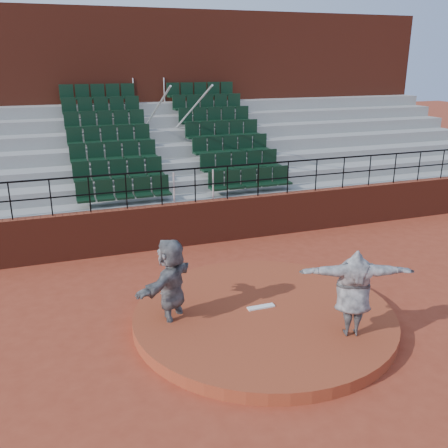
{
  "coord_description": "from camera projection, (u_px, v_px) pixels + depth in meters",
  "views": [
    {
      "loc": [
        -3.96,
        -8.58,
        5.33
      ],
      "look_at": [
        0.0,
        2.5,
        1.4
      ],
      "focal_mm": 40.0,
      "sensor_mm": 36.0,
      "label": 1
    }
  ],
  "objects": [
    {
      "name": "ground",
      "position": [
        263.0,
        321.0,
        10.62
      ],
      "size": [
        90.0,
        90.0,
        0.0
      ],
      "primitive_type": "plane",
      "color": "#963822",
      "rests_on": "ground"
    },
    {
      "name": "pitchers_mound",
      "position": [
        264.0,
        316.0,
        10.58
      ],
      "size": [
        5.5,
        5.5,
        0.25
      ],
      "primitive_type": "cylinder",
      "color": "#993D22",
      "rests_on": "ground"
    },
    {
      "name": "press_box_facade",
      "position": [
        142.0,
        103.0,
        20.75
      ],
      "size": [
        24.0,
        3.0,
        7.1
      ],
      "primitive_type": "cube",
      "color": "maroon",
      "rests_on": "ground"
    },
    {
      "name": "seating_deck",
      "position": [
        166.0,
        172.0,
        17.89
      ],
      "size": [
        24.0,
        5.97,
        4.63
      ],
      "color": "gray",
      "rests_on": "ground"
    },
    {
      "name": "pitcher",
      "position": [
        353.0,
        293.0,
        9.41
      ],
      "size": [
        2.2,
        1.25,
        1.73
      ],
      "primitive_type": "imported",
      "rotation": [
        0.0,
        0.0,
        2.81
      ],
      "color": "black",
      "rests_on": "pitchers_mound"
    },
    {
      "name": "wall_railing",
      "position": [
        195.0,
        178.0,
        14.44
      ],
      "size": [
        24.04,
        0.05,
        1.03
      ],
      "color": "black",
      "rests_on": "boundary_wall"
    },
    {
      "name": "boundary_wall",
      "position": [
        196.0,
        223.0,
        14.88
      ],
      "size": [
        24.0,
        0.3,
        1.3
      ],
      "primitive_type": "cube",
      "color": "maroon",
      "rests_on": "ground"
    },
    {
      "name": "pitching_rubber",
      "position": [
        261.0,
        307.0,
        10.67
      ],
      "size": [
        0.6,
        0.15,
        0.03
      ],
      "primitive_type": "cube",
      "color": "white",
      "rests_on": "pitchers_mound"
    },
    {
      "name": "fielder",
      "position": [
        171.0,
        284.0,
        10.08
      ],
      "size": [
        1.69,
        1.69,
        1.96
      ],
      "primitive_type": "imported",
      "rotation": [
        0.0,
        0.0,
        3.92
      ],
      "color": "black",
      "rests_on": "ground"
    }
  ]
}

